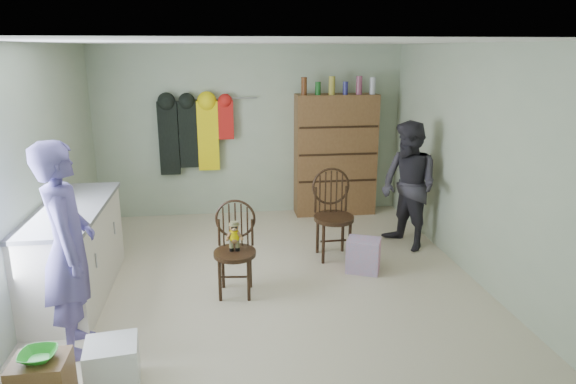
{
  "coord_description": "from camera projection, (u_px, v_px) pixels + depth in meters",
  "views": [
    {
      "loc": [
        -0.47,
        -5.07,
        2.45
      ],
      "look_at": [
        0.25,
        0.2,
        0.95
      ],
      "focal_mm": 32.0,
      "sensor_mm": 36.0,
      "label": 1
    }
  ],
  "objects": [
    {
      "name": "chair_far",
      "position": [
        333.0,
        210.0,
        6.12
      ],
      "size": [
        0.48,
        0.48,
        1.07
      ],
      "rotation": [
        0.0,
        0.0,
        0.02
      ],
      "color": "#3A2414",
      "rests_on": "ground"
    },
    {
      "name": "room_walls",
      "position": [
        261.0,
        130.0,
        5.64
      ],
      "size": [
        5.0,
        5.0,
        5.0
      ],
      "color": "#ADBB9C",
      "rests_on": "ground"
    },
    {
      "name": "striped_bag",
      "position": [
        363.0,
        255.0,
        5.78
      ],
      "size": [
        0.44,
        0.4,
        0.38
      ],
      "primitive_type": "cube",
      "rotation": [
        0.0,
        0.0,
        -0.4
      ],
      "color": "pink",
      "rests_on": "ground"
    },
    {
      "name": "ground_plane",
      "position": [
        268.0,
        282.0,
        5.56
      ],
      "size": [
        5.0,
        5.0,
        0.0
      ],
      "primitive_type": "plane",
      "color": "beige",
      "rests_on": "ground"
    },
    {
      "name": "person_right",
      "position": [
        409.0,
        186.0,
        6.33
      ],
      "size": [
        0.85,
        0.95,
        1.6
      ],
      "primitive_type": "imported",
      "rotation": [
        0.0,
        0.0,
        -1.19
      ],
      "color": "#2D2B33",
      "rests_on": "ground"
    },
    {
      "name": "chair_front",
      "position": [
        235.0,
        243.0,
        5.2
      ],
      "size": [
        0.48,
        0.48,
        0.97
      ],
      "rotation": [
        0.0,
        0.0,
        -0.12
      ],
      "color": "#3A2414",
      "rests_on": "ground"
    },
    {
      "name": "plastic_tub",
      "position": [
        113.0,
        365.0,
        3.81
      ],
      "size": [
        0.42,
        0.4,
        0.36
      ],
      "primitive_type": "cube",
      "rotation": [
        0.0,
        0.0,
        0.13
      ],
      "color": "white",
      "rests_on": "ground"
    },
    {
      "name": "counter",
      "position": [
        75.0,
        251.0,
        5.18
      ],
      "size": [
        0.64,
        1.86,
        0.94
      ],
      "color": "silver",
      "rests_on": "ground"
    },
    {
      "name": "coat_rack",
      "position": [
        194.0,
        134.0,
        7.38
      ],
      "size": [
        1.42,
        0.12,
        1.09
      ],
      "color": "#99999E",
      "rests_on": "ground"
    },
    {
      "name": "dresser",
      "position": [
        335.0,
        154.0,
        7.66
      ],
      "size": [
        1.2,
        0.39,
        2.06
      ],
      "color": "brown",
      "rests_on": "ground"
    },
    {
      "name": "bowl",
      "position": [
        38.0,
        356.0,
        3.31
      ],
      "size": [
        0.24,
        0.24,
        0.06
      ],
      "primitive_type": "imported",
      "color": "green",
      "rests_on": "stool"
    },
    {
      "name": "person_left",
      "position": [
        68.0,
        249.0,
        4.11
      ],
      "size": [
        0.56,
        0.73,
        1.78
      ],
      "primitive_type": "imported",
      "rotation": [
        0.0,
        0.0,
        1.8
      ],
      "color": "#5A5195",
      "rests_on": "ground"
    }
  ]
}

